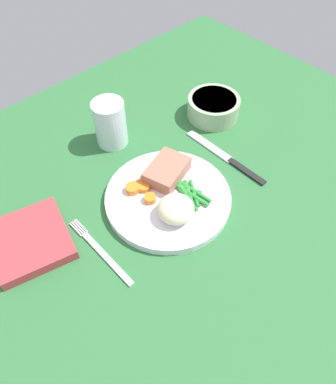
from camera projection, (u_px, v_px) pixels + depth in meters
The scene contains 11 objects.
dining_table at pixel (160, 202), 69.73cm from camera, with size 120.00×90.00×2.00cm.
dinner_plate at pixel (168, 198), 68.02cm from camera, with size 23.43×23.43×1.60cm, color white.
meat_portion at pixel (167, 171), 69.35cm from camera, with size 8.64×6.11×2.82cm, color #A86B56.
mashed_potatoes at pixel (176, 209), 63.06cm from camera, with size 6.47×6.46×3.84cm, color beige.
carrot_slices at pixel (140, 190), 67.51cm from camera, with size 4.17×5.89×1.30cm.
green_beans at pixel (189, 192), 67.35cm from camera, with size 4.81×9.09×0.88cm.
fork at pixel (101, 252), 61.55cm from camera, with size 1.44×16.60×0.40cm.
knife at pixel (227, 158), 75.42cm from camera, with size 1.70×20.50×0.64cm.
water_glass at pixel (111, 126), 75.51cm from camera, with size 6.66×6.66×9.98cm.
salad_bowl at pixel (213, 106), 82.18cm from camera, with size 11.67×11.67×4.75cm.
napkin at pixel (31, 240), 61.97cm from camera, with size 12.46×13.12×2.07cm, color #B2383D.
Camera 1 is at (-27.98, -31.89, 56.39)cm, focal length 34.12 mm.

